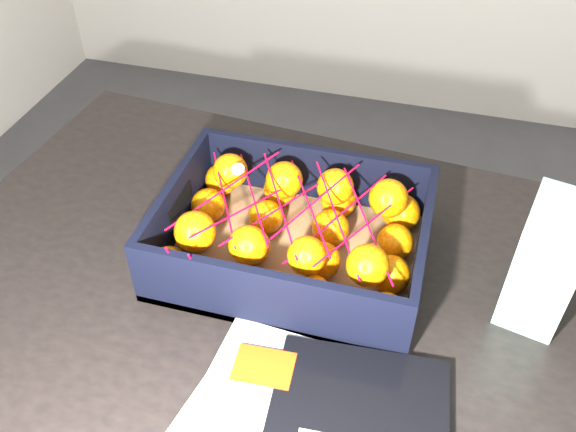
# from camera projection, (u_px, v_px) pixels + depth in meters

# --- Properties ---
(table) EXTENTS (1.26, 0.90, 0.75)m
(table) POSITION_uv_depth(u_px,v_px,m) (311.00, 347.00, 0.93)
(table) COLOR black
(table) RESTS_ON ground
(produce_crate) EXTENTS (0.38, 0.29, 0.11)m
(produce_crate) POSITION_uv_depth(u_px,v_px,m) (293.00, 241.00, 0.91)
(produce_crate) COLOR #8C5D41
(produce_crate) RESTS_ON table
(clementine_heap) EXTENTS (0.36, 0.27, 0.10)m
(clementine_heap) POSITION_uv_depth(u_px,v_px,m) (296.00, 230.00, 0.89)
(clementine_heap) COLOR orange
(clementine_heap) RESTS_ON produce_crate
(mesh_net) EXTENTS (0.32, 0.25, 0.09)m
(mesh_net) POSITION_uv_depth(u_px,v_px,m) (285.00, 212.00, 0.86)
(mesh_net) COLOR red
(mesh_net) RESTS_ON clementine_heap
(retail_carton) EXTENTS (0.10, 0.13, 0.17)m
(retail_carton) POSITION_uv_depth(u_px,v_px,m) (546.00, 262.00, 0.80)
(retail_carton) COLOR white
(retail_carton) RESTS_ON table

